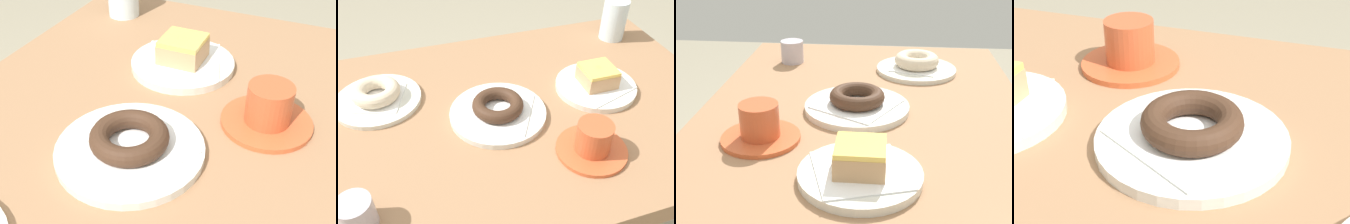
% 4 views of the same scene
% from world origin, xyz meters
% --- Properties ---
extents(table, '(1.08, 0.72, 0.71)m').
position_xyz_m(table, '(0.00, 0.00, 0.64)').
color(table, '#9C714F').
rests_on(table, ground_plane).
extents(plate_glazed_square, '(0.21, 0.21, 0.02)m').
position_xyz_m(plate_glazed_square, '(-0.23, -0.01, 0.72)').
color(plate_glazed_square, silver).
rests_on(plate_glazed_square, table).
extents(napkin_glazed_square, '(0.18, 0.18, 0.00)m').
position_xyz_m(napkin_glazed_square, '(-0.23, -0.01, 0.73)').
color(napkin_glazed_square, white).
rests_on(napkin_glazed_square, plate_glazed_square).
extents(donut_glazed_square, '(0.08, 0.08, 0.05)m').
position_xyz_m(donut_glazed_square, '(-0.23, -0.01, 0.75)').
color(donut_glazed_square, tan).
rests_on(donut_glazed_square, napkin_glazed_square).
extents(plate_sugar_ring, '(0.21, 0.21, 0.01)m').
position_xyz_m(plate_sugar_ring, '(0.31, -0.13, 0.72)').
color(plate_sugar_ring, silver).
rests_on(plate_sugar_ring, table).
extents(napkin_sugar_ring, '(0.15, 0.15, 0.00)m').
position_xyz_m(napkin_sugar_ring, '(0.31, -0.13, 0.72)').
color(napkin_sugar_ring, white).
rests_on(napkin_sugar_ring, plate_sugar_ring).
extents(donut_sugar_ring, '(0.12, 0.12, 0.03)m').
position_xyz_m(donut_sugar_ring, '(0.31, -0.13, 0.74)').
color(donut_sugar_ring, beige).
rests_on(donut_sugar_ring, napkin_sugar_ring).
extents(plate_chocolate_ring, '(0.23, 0.23, 0.01)m').
position_xyz_m(plate_chocolate_ring, '(0.04, 0.02, 0.72)').
color(plate_chocolate_ring, silver).
rests_on(plate_chocolate_ring, table).
extents(napkin_chocolate_ring, '(0.21, 0.21, 0.00)m').
position_xyz_m(napkin_chocolate_ring, '(0.04, 0.02, 0.73)').
color(napkin_chocolate_ring, white).
rests_on(napkin_chocolate_ring, plate_chocolate_ring).
extents(donut_chocolate_ring, '(0.12, 0.12, 0.03)m').
position_xyz_m(donut_chocolate_ring, '(0.04, 0.02, 0.74)').
color(donut_chocolate_ring, '#432A1C').
rests_on(donut_chocolate_ring, napkin_chocolate_ring).
extents(water_glass, '(0.08, 0.08, 0.12)m').
position_xyz_m(water_glass, '(-0.42, -0.24, 0.77)').
color(water_glass, silver).
rests_on(water_glass, table).
extents(coffee_cup, '(0.15, 0.15, 0.07)m').
position_xyz_m(coffee_cup, '(-0.12, 0.19, 0.74)').
color(coffee_cup, '#D15A31').
rests_on(coffee_cup, table).
extents(sugar_jar, '(0.06, 0.06, 0.06)m').
position_xyz_m(sugar_jar, '(0.35, 0.22, 0.74)').
color(sugar_jar, '#B9B0BC').
rests_on(sugar_jar, table).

